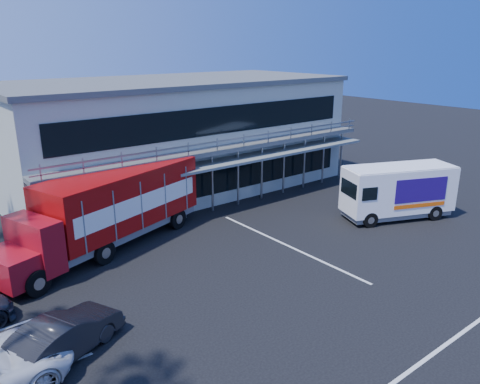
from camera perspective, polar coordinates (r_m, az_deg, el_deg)
ground at (r=20.05m, az=7.64°, el=-10.68°), size 120.00×120.00×0.00m
building at (r=31.89m, az=-7.82°, el=6.96°), size 22.40×12.00×7.30m
red_truck at (r=23.16m, az=-15.55°, el=-1.78°), size 11.14×5.84×3.67m
white_van at (r=27.67m, az=18.70°, el=0.15°), size 6.51×4.36×3.01m
parked_car_b at (r=16.27m, az=-20.89°, el=-16.25°), size 4.43×3.05×1.38m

